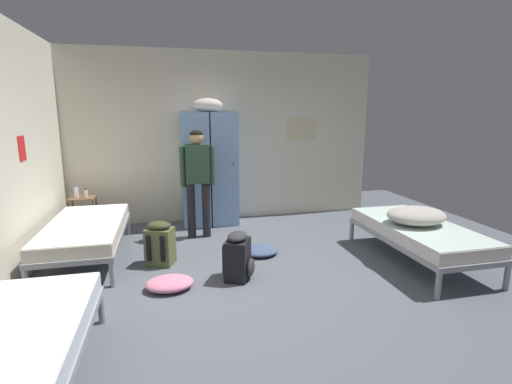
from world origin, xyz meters
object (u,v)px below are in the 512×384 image
Objects in this scene: locker_bank at (209,167)px; backpack_black at (239,257)px; shelf_unit at (83,211)px; clothes_pile_pink at (170,283)px; bed_left_front at (2,354)px; person_traveler at (198,174)px; bed_right at (418,232)px; bedding_heap at (416,216)px; bed_left_rear at (86,230)px; backpack_olive at (160,244)px; water_bottle at (76,192)px; clothes_pile_denim at (260,250)px; lotion_bottle at (86,193)px.

backpack_black is (0.06, -2.25, -0.71)m from locker_bank.
shelf_unit is 1.12× the size of clothes_pile_pink.
person_traveler is (1.48, 3.12, 0.59)m from bed_left_front.
backpack_black reaches higher than bed_right.
bed_left_front is at bearing -159.02° from bedding_heap.
backpack_black reaches higher than bed_left_rear.
shelf_unit is at bearing 127.28° from backpack_olive.
bed_left_rear is 1.00× the size of bed_left_front.
clothes_pile_pink is at bearing -59.59° from water_bottle.
bed_left_front is 3.90× the size of clothes_pile_denim.
water_bottle reaches higher than clothes_pile_pink.
locker_bank reaches higher than clothes_pile_pink.
clothes_pile_denim is (1.28, 0.03, -0.21)m from backpack_olive.
bed_left_front is (0.00, -2.57, 0.00)m from bed_left_rear.
bedding_heap is at bearing 0.13° from backpack_black.
water_bottle reaches higher than shelf_unit.
bedding_heap is at bearing 1.77° from clothes_pile_pink.
backpack_olive is at bearing 143.17° from backpack_black.
locker_bank is 3.63× the size of shelf_unit.
backpack_black is 1.13× the size of clothes_pile_denim.
lotion_bottle is (-1.90, -0.10, -0.33)m from locker_bank.
clothes_pile_pink is (-3.01, -0.09, -0.53)m from bedding_heap.
shelf_unit is at bearing 132.94° from backpack_black.
shelf_unit is 1.17× the size of clothes_pile_denim.
bed_left_rear is at bearing -144.84° from locker_bank.
person_traveler is at bearing 100.89° from backpack_black.
locker_bank is 1.09× the size of bed_left_rear.
clothes_pile_denim is (-1.87, 0.68, -0.33)m from bed_right.
lotion_bottle is at bearing 118.17° from clothes_pile_pink.
backpack_black is (-2.28, 0.01, -0.12)m from bed_right.
bed_right is 3.90× the size of clothes_pile_denim.
water_bottle is at bearing -178.81° from locker_bank.
bed_left_rear is 4.20m from bed_right.
backpack_black is at bearing -179.87° from bedding_heap.
bed_left_rear is 3.45× the size of backpack_black.
clothes_pile_pink is (1.27, -2.27, -0.28)m from shelf_unit.
bed_left_rear is 1.25m from water_bottle.
shelf_unit is at bearing 93.84° from bed_left_front.
clothes_pile_pink is (-0.77, -0.09, -0.19)m from backpack_black.
locker_bank reaches higher than person_traveler.
lotion_bottle is at bearing 161.34° from person_traveler.
backpack_olive is (1.25, -1.56, -0.40)m from water_bottle.
bed_left_rear and bed_left_front have the same top height.
lotion_bottle reaches higher than bed_left_front.
lotion_bottle reaches higher than clothes_pile_denim.
bedding_heap is 3.79× the size of water_bottle.
bed_right is 2.02m from clothes_pile_denim.
shelf_unit is 2.98m from backpack_black.
clothes_pile_pink is 1.40m from clothes_pile_denim.
shelf_unit is 1.93m from person_traveler.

